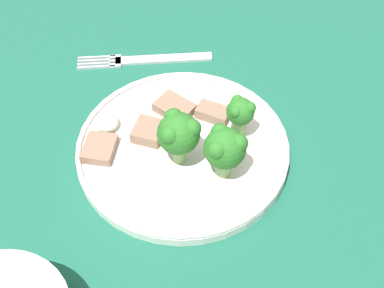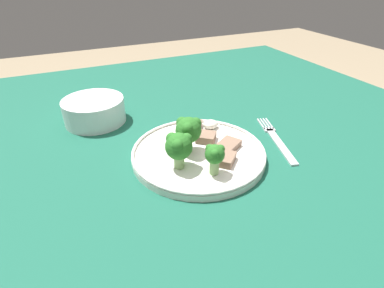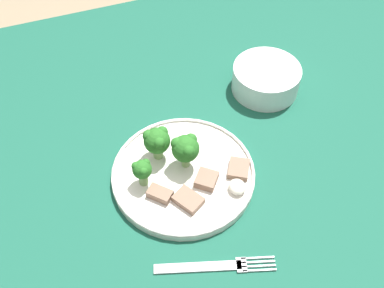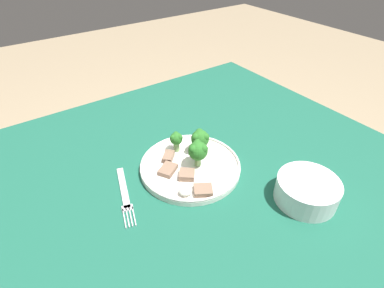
# 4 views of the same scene
# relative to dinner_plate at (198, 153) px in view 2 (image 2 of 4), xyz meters

# --- Properties ---
(table) EXTENTS (1.19, 1.14, 0.77)m
(table) POSITION_rel_dinner_plate_xyz_m (0.05, 0.09, -0.10)
(table) COLOR #195642
(table) RESTS_ON ground_plane
(dinner_plate) EXTENTS (0.25, 0.25, 0.02)m
(dinner_plate) POSITION_rel_dinner_plate_xyz_m (0.00, 0.00, 0.00)
(dinner_plate) COLOR white
(dinner_plate) RESTS_ON table
(fork) EXTENTS (0.07, 0.18, 0.00)m
(fork) POSITION_rel_dinner_plate_xyz_m (0.17, -0.01, -0.01)
(fork) COLOR silver
(fork) RESTS_ON table
(cream_bowl) EXTENTS (0.14, 0.14, 0.05)m
(cream_bowl) POSITION_rel_dinner_plate_xyz_m (-0.15, 0.23, 0.02)
(cream_bowl) COLOR white
(cream_bowl) RESTS_ON table
(broccoli_floret_near_rim_left) EXTENTS (0.03, 0.03, 0.05)m
(broccoli_floret_near_rim_left) POSITION_rel_dinner_plate_xyz_m (-0.00, -0.07, 0.04)
(broccoli_floret_near_rim_left) COLOR #7FA866
(broccoli_floret_near_rim_left) RESTS_ON dinner_plate
(broccoli_floret_center_left) EXTENTS (0.05, 0.05, 0.07)m
(broccoli_floret_center_left) POSITION_rel_dinner_plate_xyz_m (-0.02, 0.01, 0.05)
(broccoli_floret_center_left) COLOR #7FA866
(broccoli_floret_center_left) RESTS_ON dinner_plate
(broccoli_floret_back_left) EXTENTS (0.05, 0.05, 0.07)m
(broccoli_floret_back_left) POSITION_rel_dinner_plate_xyz_m (-0.05, -0.03, 0.05)
(broccoli_floret_back_left) COLOR #7FA866
(broccoli_floret_back_left) RESTS_ON dinner_plate
(meat_slice_front_slice) EXTENTS (0.05, 0.05, 0.01)m
(meat_slice_front_slice) POSITION_rel_dinner_plate_xyz_m (0.03, 0.09, 0.01)
(meat_slice_front_slice) COLOR #846651
(meat_slice_front_slice) RESTS_ON dinner_plate
(meat_slice_middle_slice) EXTENTS (0.05, 0.05, 0.02)m
(meat_slice_middle_slice) POSITION_rel_dinner_plate_xyz_m (0.03, 0.03, 0.01)
(meat_slice_middle_slice) COLOR #846651
(meat_slice_middle_slice) RESTS_ON dinner_plate
(meat_slice_rear_slice) EXTENTS (0.06, 0.05, 0.01)m
(meat_slice_rear_slice) POSITION_rel_dinner_plate_xyz_m (0.06, -0.01, 0.01)
(meat_slice_rear_slice) COLOR #846651
(meat_slice_rear_slice) RESTS_ON dinner_plate
(meat_slice_edge_slice) EXTENTS (0.05, 0.05, 0.01)m
(meat_slice_edge_slice) POSITION_rel_dinner_plate_xyz_m (0.03, -0.05, 0.01)
(meat_slice_edge_slice) COLOR #846651
(meat_slice_edge_slice) RESTS_ON dinner_plate
(sauce_dollop) EXTENTS (0.03, 0.03, 0.02)m
(sauce_dollop) POSITION_rel_dinner_plate_xyz_m (0.06, 0.07, 0.01)
(sauce_dollop) COLOR silver
(sauce_dollop) RESTS_ON dinner_plate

